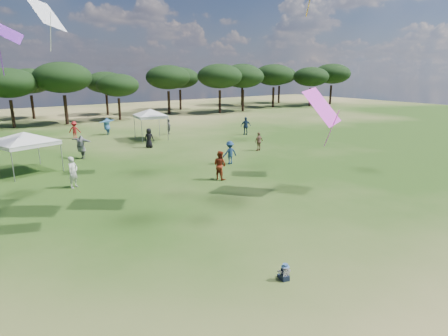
% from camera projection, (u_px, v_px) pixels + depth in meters
% --- Properties ---
extents(ground, '(140.00, 140.00, 0.00)m').
position_uv_depth(ground, '(347.00, 318.00, 10.23)').
color(ground, '#2E4E17').
rests_on(ground, ground).
extents(tree_line, '(108.78, 17.63, 7.77)m').
position_uv_depth(tree_line, '(49.00, 79.00, 47.52)').
color(tree_line, black).
rests_on(tree_line, ground).
extents(tent_left, '(6.43, 6.43, 3.00)m').
position_uv_depth(tent_left, '(24.00, 134.00, 24.20)').
color(tent_left, gray).
rests_on(tent_left, ground).
extents(tent_right, '(5.45, 5.45, 3.26)m').
position_uv_depth(tent_right, '(150.00, 110.00, 35.94)').
color(tent_right, gray).
rests_on(tent_right, ground).
extents(toddler, '(0.42, 0.45, 0.57)m').
position_uv_depth(toddler, '(285.00, 273.00, 12.05)').
color(toddler, black).
rests_on(toddler, ground).
extents(festival_crowd, '(30.70, 21.68, 1.91)m').
position_uv_depth(festival_crowd, '(90.00, 145.00, 29.48)').
color(festival_crowd, navy).
rests_on(festival_crowd, ground).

